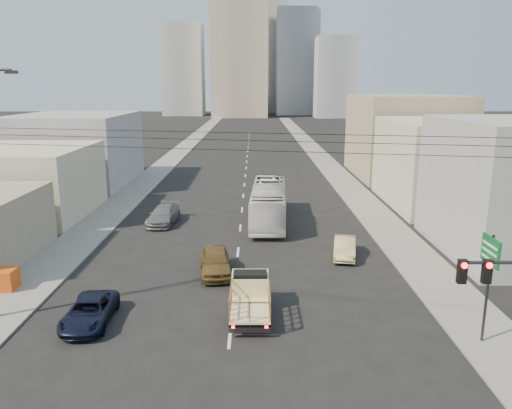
{
  "coord_description": "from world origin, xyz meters",
  "views": [
    {
      "loc": [
        1.1,
        -18.56,
        11.11
      ],
      "look_at": [
        1.24,
        13.4,
        3.5
      ],
      "focal_mm": 35.0,
      "sensor_mm": 36.0,
      "label": 1
    }
  ],
  "objects_px": {
    "flatbed_pickup": "(250,294)",
    "sedan_grey": "(163,215)",
    "sedan_tan": "(345,247)",
    "green_sign": "(490,263)",
    "city_bus": "(269,203)",
    "crate_stack": "(0,279)",
    "navy_pickup": "(90,312)",
    "sedan_brown": "(216,262)"
  },
  "relations": [
    {
      "from": "sedan_grey",
      "to": "sedan_brown",
      "type": "bearing_deg",
      "value": -60.44
    },
    {
      "from": "navy_pickup",
      "to": "sedan_tan",
      "type": "xyz_separation_m",
      "value": [
        13.9,
        9.55,
        0.04
      ]
    },
    {
      "from": "sedan_brown",
      "to": "crate_stack",
      "type": "height_order",
      "value": "sedan_brown"
    },
    {
      "from": "sedan_brown",
      "to": "crate_stack",
      "type": "relative_size",
      "value": 2.52
    },
    {
      "from": "city_bus",
      "to": "crate_stack",
      "type": "distance_m",
      "value": 21.13
    },
    {
      "from": "flatbed_pickup",
      "to": "sedan_brown",
      "type": "bearing_deg",
      "value": 111.0
    },
    {
      "from": "sedan_brown",
      "to": "green_sign",
      "type": "relative_size",
      "value": 0.91
    },
    {
      "from": "sedan_brown",
      "to": "sedan_tan",
      "type": "distance_m",
      "value": 8.89
    },
    {
      "from": "city_bus",
      "to": "sedan_grey",
      "type": "relative_size",
      "value": 2.35
    },
    {
      "from": "city_bus",
      "to": "sedan_tan",
      "type": "bearing_deg",
      "value": -58.79
    },
    {
      "from": "sedan_grey",
      "to": "crate_stack",
      "type": "xyz_separation_m",
      "value": [
        -6.62,
        -13.94,
        -0.03
      ]
    },
    {
      "from": "navy_pickup",
      "to": "green_sign",
      "type": "height_order",
      "value": "green_sign"
    },
    {
      "from": "flatbed_pickup",
      "to": "green_sign",
      "type": "bearing_deg",
      "value": -15.76
    },
    {
      "from": "city_bus",
      "to": "flatbed_pickup",
      "type": "bearing_deg",
      "value": -91.83
    },
    {
      "from": "flatbed_pickup",
      "to": "green_sign",
      "type": "relative_size",
      "value": 0.88
    },
    {
      "from": "sedan_tan",
      "to": "crate_stack",
      "type": "height_order",
      "value": "sedan_tan"
    },
    {
      "from": "navy_pickup",
      "to": "sedan_brown",
      "type": "height_order",
      "value": "sedan_brown"
    },
    {
      "from": "city_bus",
      "to": "green_sign",
      "type": "height_order",
      "value": "green_sign"
    },
    {
      "from": "sedan_brown",
      "to": "sedan_grey",
      "type": "relative_size",
      "value": 0.92
    },
    {
      "from": "sedan_grey",
      "to": "crate_stack",
      "type": "height_order",
      "value": "sedan_grey"
    },
    {
      "from": "navy_pickup",
      "to": "sedan_brown",
      "type": "distance_m",
      "value": 8.56
    },
    {
      "from": "crate_stack",
      "to": "sedan_grey",
      "type": "bearing_deg",
      "value": 64.61
    },
    {
      "from": "city_bus",
      "to": "sedan_brown",
      "type": "height_order",
      "value": "city_bus"
    },
    {
      "from": "navy_pickup",
      "to": "green_sign",
      "type": "xyz_separation_m",
      "value": [
        17.93,
        -1.94,
        3.13
      ]
    },
    {
      "from": "navy_pickup",
      "to": "city_bus",
      "type": "bearing_deg",
      "value": 62.12
    },
    {
      "from": "flatbed_pickup",
      "to": "sedan_grey",
      "type": "distance_m",
      "value": 18.42
    },
    {
      "from": "navy_pickup",
      "to": "crate_stack",
      "type": "xyz_separation_m",
      "value": [
        -6.24,
        3.93,
        0.08
      ]
    },
    {
      "from": "flatbed_pickup",
      "to": "sedan_grey",
      "type": "height_order",
      "value": "flatbed_pickup"
    },
    {
      "from": "flatbed_pickup",
      "to": "sedan_tan",
      "type": "relative_size",
      "value": 1.11
    },
    {
      "from": "navy_pickup",
      "to": "city_bus",
      "type": "xyz_separation_m",
      "value": [
        9.09,
        18.44,
        1.01
      ]
    },
    {
      "from": "flatbed_pickup",
      "to": "crate_stack",
      "type": "xyz_separation_m",
      "value": [
        -13.91,
        2.97,
        -0.4
      ]
    },
    {
      "from": "green_sign",
      "to": "sedan_grey",
      "type": "bearing_deg",
      "value": 131.54
    },
    {
      "from": "sedan_tan",
      "to": "green_sign",
      "type": "height_order",
      "value": "green_sign"
    },
    {
      "from": "city_bus",
      "to": "sedan_brown",
      "type": "relative_size",
      "value": 2.56
    },
    {
      "from": "sedan_brown",
      "to": "crate_stack",
      "type": "distance_m",
      "value": 12.06
    },
    {
      "from": "navy_pickup",
      "to": "green_sign",
      "type": "relative_size",
      "value": 0.88
    },
    {
      "from": "sedan_tan",
      "to": "crate_stack",
      "type": "bearing_deg",
      "value": -154.13
    },
    {
      "from": "sedan_brown",
      "to": "green_sign",
      "type": "distance_m",
      "value": 15.29
    },
    {
      "from": "sedan_tan",
      "to": "crate_stack",
      "type": "relative_size",
      "value": 2.2
    },
    {
      "from": "city_bus",
      "to": "green_sign",
      "type": "bearing_deg",
      "value": -63.76
    },
    {
      "from": "sedan_tan",
      "to": "green_sign",
      "type": "xyz_separation_m",
      "value": [
        4.03,
        -11.49,
        3.09
      ]
    },
    {
      "from": "navy_pickup",
      "to": "sedan_tan",
      "type": "height_order",
      "value": "sedan_tan"
    }
  ]
}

